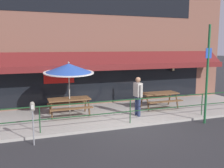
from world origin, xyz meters
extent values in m
plane|color=#2D2D30|center=(0.00, 0.00, 0.00)|extent=(120.00, 120.00, 0.00)
cube|color=#ADA89E|center=(0.00, 2.00, 0.05)|extent=(15.00, 4.00, 0.10)
cube|color=brown|center=(0.00, 4.25, 3.77)|extent=(15.00, 0.50, 7.53)
cube|color=black|center=(0.00, 3.99, 5.42)|extent=(10.50, 0.02, 1.40)
cube|color=black|center=(0.00, 3.99, 1.35)|extent=(12.00, 0.02, 2.30)
cube|color=red|center=(-2.25, 3.97, 1.65)|extent=(1.50, 0.02, 0.70)
cube|color=maroon|center=(0.00, 3.45, 2.50)|extent=(13.80, 0.92, 0.70)
cube|color=maroon|center=(0.00, 2.94, 2.10)|extent=(13.80, 0.08, 0.28)
cube|color=black|center=(4.12, 3.86, 2.03)|extent=(0.04, 0.28, 0.04)
cube|color=black|center=(4.12, 3.72, 1.85)|extent=(0.18, 0.18, 0.28)
cube|color=beige|center=(4.12, 3.72, 1.85)|extent=(0.13, 0.19, 0.20)
cylinder|color=#194723|center=(-3.45, 0.30, 0.57)|extent=(0.04, 0.04, 0.95)
cylinder|color=#194723|center=(0.00, 0.30, 0.57)|extent=(0.04, 0.04, 0.95)
cylinder|color=#194723|center=(3.45, 0.30, 0.57)|extent=(0.04, 0.04, 0.95)
cube|color=#194723|center=(0.00, 0.30, 1.05)|extent=(13.80, 0.04, 0.04)
cube|color=#194723|center=(0.00, 0.30, 0.57)|extent=(13.80, 0.03, 0.03)
cube|color=brown|center=(-2.08, 2.21, 0.84)|extent=(1.80, 0.80, 0.05)
cube|color=brown|center=(-2.08, 1.63, 0.54)|extent=(1.80, 0.26, 0.04)
cube|color=brown|center=(-2.08, 2.79, 0.54)|extent=(1.80, 0.26, 0.04)
cylinder|color=brown|center=(-1.28, 1.89, 0.47)|extent=(0.07, 0.30, 0.73)
cylinder|color=brown|center=(-1.28, 2.53, 0.47)|extent=(0.07, 0.30, 0.73)
cylinder|color=brown|center=(-2.88, 1.89, 0.47)|extent=(0.07, 0.30, 0.73)
cylinder|color=brown|center=(-2.88, 2.53, 0.47)|extent=(0.07, 0.30, 0.73)
cube|color=brown|center=(2.35, 2.09, 0.84)|extent=(1.80, 0.80, 0.05)
cube|color=brown|center=(2.35, 1.51, 0.54)|extent=(1.80, 0.26, 0.04)
cube|color=brown|center=(2.35, 2.67, 0.54)|extent=(1.80, 0.26, 0.04)
cylinder|color=brown|center=(3.15, 1.77, 0.47)|extent=(0.07, 0.30, 0.73)
cylinder|color=brown|center=(3.15, 2.41, 0.47)|extent=(0.07, 0.30, 0.73)
cylinder|color=brown|center=(1.55, 1.77, 0.47)|extent=(0.07, 0.30, 0.73)
cylinder|color=brown|center=(1.55, 2.41, 0.47)|extent=(0.07, 0.30, 0.73)
cylinder|color=#B7B2A8|center=(-2.08, 2.12, 1.25)|extent=(0.04, 0.04, 2.30)
cone|color=#2D56B7|center=(-2.08, 2.12, 2.20)|extent=(2.10, 2.12, 0.52)
cylinder|color=white|center=(-2.08, 2.12, 2.01)|extent=(2.14, 2.14, 0.17)
sphere|color=#B7B2A8|center=(-2.08, 2.12, 2.44)|extent=(0.07, 0.07, 0.07)
cylinder|color=navy|center=(0.75, 1.07, 0.53)|extent=(0.15, 0.15, 0.86)
cylinder|color=navy|center=(0.73, 1.27, 0.53)|extent=(0.15, 0.15, 0.86)
cube|color=#B2ADA3|center=(0.74, 1.17, 1.26)|extent=(0.28, 0.42, 0.60)
cylinder|color=#B2ADA3|center=(0.77, 0.91, 1.23)|extent=(0.10, 0.10, 0.54)
cylinder|color=#B2ADA3|center=(0.72, 1.43, 1.23)|extent=(0.10, 0.10, 0.54)
sphere|color=#9E7051|center=(0.74, 1.17, 1.70)|extent=(0.22, 0.22, 0.22)
cylinder|color=gray|center=(-3.70, -0.53, 0.57)|extent=(0.04, 0.04, 1.15)
cylinder|color=gray|center=(-3.70, -0.53, 1.25)|extent=(0.15, 0.15, 0.20)
sphere|color=gray|center=(-3.70, -0.53, 1.35)|extent=(0.14, 0.14, 0.14)
cube|color=silver|center=(-3.70, -0.61, 1.26)|extent=(0.08, 0.01, 0.13)
cylinder|color=#1E6033|center=(3.00, -0.45, 1.98)|extent=(0.09, 0.09, 3.96)
cube|color=blue|center=(3.00, -0.47, 2.85)|extent=(0.28, 0.02, 0.40)
camera|label=1|loc=(-3.89, -8.49, 3.12)|focal=40.00mm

